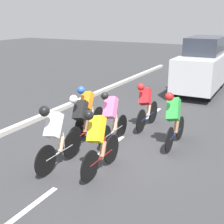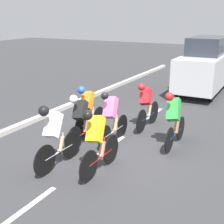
{
  "view_description": "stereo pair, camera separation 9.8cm",
  "coord_description": "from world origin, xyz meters",
  "px_view_note": "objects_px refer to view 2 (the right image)",
  "views": [
    {
      "loc": [
        -3.67,
        7.01,
        3.43
      ],
      "look_at": [
        -0.0,
        0.05,
        0.95
      ],
      "focal_mm": 50.0,
      "sensor_mm": 36.0,
      "label": 1
    },
    {
      "loc": [
        -3.76,
        6.96,
        3.43
      ],
      "look_at": [
        -0.0,
        0.05,
        0.95
      ],
      "focal_mm": 50.0,
      "sensor_mm": 36.0,
      "label": 2
    }
  ],
  "objects_px": {
    "cyclist_black": "(82,118)",
    "cyclist_green": "(174,118)",
    "support_car": "(205,66)",
    "cyclist_yellow": "(97,140)",
    "cyclist_red": "(146,105)",
    "cyclist_orange": "(88,108)",
    "cyclist_white": "(55,134)",
    "cyclist_pink": "(111,116)"
  },
  "relations": [
    {
      "from": "cyclist_green",
      "to": "cyclist_orange",
      "type": "bearing_deg",
      "value": 4.64
    },
    {
      "from": "cyclist_green",
      "to": "cyclist_pink",
      "type": "distance_m",
      "value": 1.67
    },
    {
      "from": "cyclist_pink",
      "to": "cyclist_red",
      "type": "bearing_deg",
      "value": -103.7
    },
    {
      "from": "cyclist_red",
      "to": "cyclist_orange",
      "type": "bearing_deg",
      "value": 41.39
    },
    {
      "from": "cyclist_pink",
      "to": "support_car",
      "type": "xyz_separation_m",
      "value": [
        -0.86,
        -7.17,
        0.43
      ]
    },
    {
      "from": "cyclist_yellow",
      "to": "support_car",
      "type": "distance_m",
      "value": 8.84
    },
    {
      "from": "cyclist_black",
      "to": "support_car",
      "type": "bearing_deg",
      "value": -100.94
    },
    {
      "from": "cyclist_black",
      "to": "support_car",
      "type": "distance_m",
      "value": 7.84
    },
    {
      "from": "cyclist_black",
      "to": "cyclist_red",
      "type": "bearing_deg",
      "value": -115.9
    },
    {
      "from": "cyclist_red",
      "to": "support_car",
      "type": "relative_size",
      "value": 0.39
    },
    {
      "from": "support_car",
      "to": "cyclist_green",
      "type": "bearing_deg",
      "value": 96.14
    },
    {
      "from": "cyclist_orange",
      "to": "cyclist_white",
      "type": "height_order",
      "value": "cyclist_white"
    },
    {
      "from": "cyclist_pink",
      "to": "support_car",
      "type": "relative_size",
      "value": 0.37
    },
    {
      "from": "cyclist_green",
      "to": "support_car",
      "type": "relative_size",
      "value": 0.37
    },
    {
      "from": "cyclist_red",
      "to": "support_car",
      "type": "distance_m",
      "value": 5.65
    },
    {
      "from": "cyclist_orange",
      "to": "support_car",
      "type": "height_order",
      "value": "support_car"
    },
    {
      "from": "cyclist_yellow",
      "to": "cyclist_orange",
      "type": "xyz_separation_m",
      "value": [
        1.53,
        -2.01,
        -0.02
      ]
    },
    {
      "from": "cyclist_yellow",
      "to": "cyclist_green",
      "type": "distance_m",
      "value": 2.44
    },
    {
      "from": "cyclist_black",
      "to": "support_car",
      "type": "relative_size",
      "value": 0.36
    },
    {
      "from": "cyclist_yellow",
      "to": "cyclist_green",
      "type": "xyz_separation_m",
      "value": [
        -1.02,
        -2.22,
        0.02
      ]
    },
    {
      "from": "cyclist_red",
      "to": "cyclist_pink",
      "type": "height_order",
      "value": "cyclist_pink"
    },
    {
      "from": "cyclist_green",
      "to": "support_car",
      "type": "distance_m",
      "value": 6.66
    },
    {
      "from": "cyclist_green",
      "to": "support_car",
      "type": "xyz_separation_m",
      "value": [
        0.71,
        -6.61,
        0.4
      ]
    },
    {
      "from": "cyclist_yellow",
      "to": "cyclist_black",
      "type": "relative_size",
      "value": 1.02
    },
    {
      "from": "cyclist_orange",
      "to": "cyclist_white",
      "type": "bearing_deg",
      "value": 103.63
    },
    {
      "from": "cyclist_red",
      "to": "cyclist_pink",
      "type": "xyz_separation_m",
      "value": [
        0.38,
        1.55,
        0.02
      ]
    },
    {
      "from": "cyclist_red",
      "to": "cyclist_black",
      "type": "bearing_deg",
      "value": 64.1
    },
    {
      "from": "cyclist_black",
      "to": "cyclist_green",
      "type": "bearing_deg",
      "value": -153.83
    },
    {
      "from": "cyclist_green",
      "to": "support_car",
      "type": "height_order",
      "value": "support_car"
    },
    {
      "from": "cyclist_orange",
      "to": "support_car",
      "type": "distance_m",
      "value": 7.08
    },
    {
      "from": "cyclist_yellow",
      "to": "cyclist_white",
      "type": "height_order",
      "value": "cyclist_white"
    },
    {
      "from": "cyclist_orange",
      "to": "cyclist_red",
      "type": "relative_size",
      "value": 0.93
    },
    {
      "from": "cyclist_orange",
      "to": "cyclist_pink",
      "type": "bearing_deg",
      "value": 160.27
    },
    {
      "from": "cyclist_yellow",
      "to": "cyclist_white",
      "type": "distance_m",
      "value": 1.01
    },
    {
      "from": "support_car",
      "to": "cyclist_yellow",
      "type": "bearing_deg",
      "value": 87.97
    },
    {
      "from": "cyclist_orange",
      "to": "cyclist_white",
      "type": "distance_m",
      "value": 2.31
    },
    {
      "from": "cyclist_orange",
      "to": "cyclist_black",
      "type": "xyz_separation_m",
      "value": [
        -0.36,
        0.87,
        -0.01
      ]
    },
    {
      "from": "cyclist_yellow",
      "to": "cyclist_green",
      "type": "relative_size",
      "value": 1.01
    },
    {
      "from": "cyclist_white",
      "to": "cyclist_orange",
      "type": "bearing_deg",
      "value": -76.37
    },
    {
      "from": "cyclist_red",
      "to": "cyclist_green",
      "type": "relative_size",
      "value": 1.05
    },
    {
      "from": "cyclist_orange",
      "to": "cyclist_pink",
      "type": "height_order",
      "value": "cyclist_pink"
    },
    {
      "from": "cyclist_white",
      "to": "cyclist_black",
      "type": "distance_m",
      "value": 1.39
    }
  ]
}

